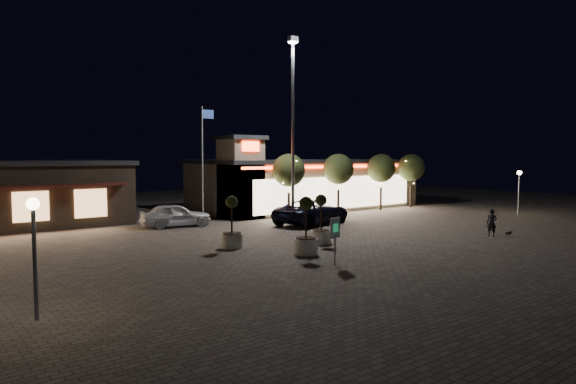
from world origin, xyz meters
TOP-DOWN VIEW (x-y plane):
  - ground at (0.00, 0.00)m, footprint 90.00×90.00m
  - retail_building at (9.51, 15.82)m, footprint 20.40×8.40m
  - floodlight_pole at (2.00, 8.00)m, footprint 0.60×0.40m
  - flagpole at (-1.90, 13.00)m, footprint 0.95×0.10m
  - lamp_post_east at (20.00, 2.00)m, footprint 0.36×0.36m
  - lamp_post_south at (-16.00, -3.00)m, footprint 0.36×0.36m
  - string_tree_a at (4.00, 11.00)m, footprint 2.42×2.42m
  - string_tree_b at (9.00, 11.00)m, footprint 2.42×2.42m
  - string_tree_c at (14.00, 11.00)m, footprint 2.42×2.42m
  - string_tree_d at (18.00, 11.00)m, footprint 2.42×2.42m
  - pickup_truck at (3.43, 7.67)m, footprint 6.45×4.02m
  - white_sedan at (-4.47, 12.13)m, footprint 4.78×2.63m
  - pedestrian at (8.13, -2.69)m, footprint 0.48×0.64m
  - dog at (8.79, -3.40)m, footprint 0.44×0.26m
  - planter_left at (-5.62, 3.36)m, footprint 1.07×1.07m
  - planter_mid at (-3.77, -0.25)m, footprint 1.11×1.11m
  - planter_right at (-1.27, 1.51)m, footprint 1.07×1.07m
  - valet_sign at (-4.27, -2.77)m, footprint 0.66×0.21m

SIDE VIEW (x-z plane):
  - ground at x=0.00m, z-range 0.00..0.00m
  - dog at x=8.79m, z-range 0.12..0.35m
  - white_sedan at x=-4.47m, z-range 0.00..1.54m
  - pedestrian at x=8.13m, z-range 0.00..1.56m
  - planter_right at x=-1.27m, z-range -0.50..2.12m
  - planter_left at x=-5.62m, z-range -0.51..2.14m
  - pickup_truck at x=3.43m, z-range 0.00..1.67m
  - planter_mid at x=-3.77m, z-range -0.52..2.21m
  - valet_sign at x=-4.27m, z-range 0.40..2.42m
  - retail_building at x=9.51m, z-range -0.84..5.26m
  - lamp_post_east at x=20.00m, z-range 0.72..4.20m
  - lamp_post_south at x=-16.00m, z-range 0.72..4.20m
  - string_tree_a at x=4.00m, z-range 1.17..5.95m
  - string_tree_b at x=9.00m, z-range 1.17..5.95m
  - string_tree_c at x=14.00m, z-range 1.17..5.95m
  - string_tree_d at x=18.00m, z-range 1.17..5.95m
  - flagpole at x=-1.90m, z-range 0.74..8.74m
  - floodlight_pole at x=2.00m, z-range 0.83..13.21m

